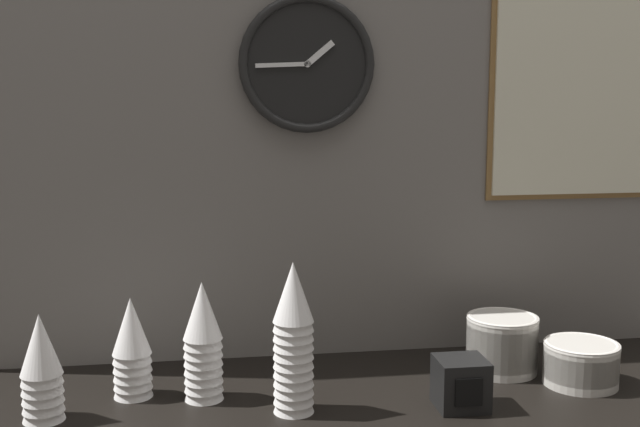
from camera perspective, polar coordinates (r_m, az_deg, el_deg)
ground_plane at (r=160.90cm, az=2.14°, el=-13.40°), size 160.00×56.00×4.00cm
wall_tiled_back at (r=175.14cm, az=0.62°, el=6.75°), size 160.00×3.00×105.00cm
cup_stack_left at (r=159.94cm, az=-13.24°, el=-9.26°), size 7.52×7.52×19.69cm
cup_stack_center_left at (r=155.62cm, az=-8.33°, el=-8.96°), size 7.52×7.52×23.13cm
cup_stack_center at (r=147.47cm, az=-1.91°, el=-8.83°), size 7.52×7.52×28.28cm
cup_stack_far_left at (r=153.50cm, az=-19.20°, el=-10.30°), size 7.52×7.52×19.69cm
bowl_stack_far_right at (r=171.88cm, az=18.06°, el=-10.01°), size 14.99×14.99×8.73cm
bowl_stack_right at (r=174.57cm, az=12.81°, el=-8.93°), size 14.99×14.99×12.02cm
wall_clock at (r=171.34cm, az=-0.94°, el=10.58°), size 28.90×2.70×28.90cm
menu_board at (r=190.03cm, az=17.77°, el=9.58°), size 40.23×1.32×57.20cm
napkin_dispenser at (r=154.71cm, az=9.99°, el=-11.81°), size 9.25×9.35×9.38cm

